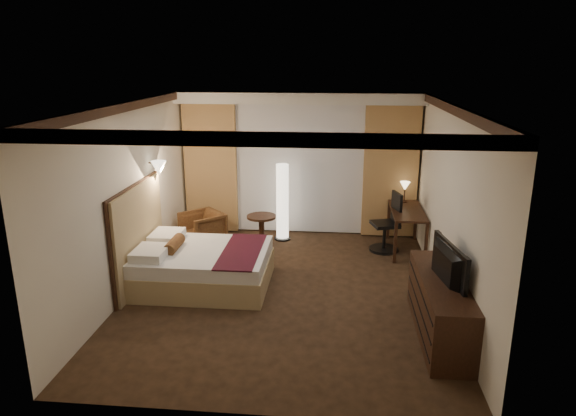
# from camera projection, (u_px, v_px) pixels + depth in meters

# --- Properties ---
(floor) EXTENTS (4.50, 5.50, 0.01)m
(floor) POSITION_uv_depth(u_px,v_px,m) (285.00, 291.00, 7.53)
(floor) COLOR black
(floor) RESTS_ON ground
(ceiling) EXTENTS (4.50, 5.50, 0.01)m
(ceiling) POSITION_uv_depth(u_px,v_px,m) (285.00, 104.00, 6.78)
(ceiling) COLOR white
(ceiling) RESTS_ON back_wall
(back_wall) EXTENTS (4.50, 0.02, 2.70)m
(back_wall) POSITION_uv_depth(u_px,v_px,m) (300.00, 164.00, 9.78)
(back_wall) COLOR white
(back_wall) RESTS_ON floor
(left_wall) EXTENTS (0.02, 5.50, 2.70)m
(left_wall) POSITION_uv_depth(u_px,v_px,m) (130.00, 198.00, 7.36)
(left_wall) COLOR white
(left_wall) RESTS_ON floor
(right_wall) EXTENTS (0.02, 5.50, 2.70)m
(right_wall) POSITION_uv_depth(u_px,v_px,m) (450.00, 207.00, 6.95)
(right_wall) COLOR white
(right_wall) RESTS_ON floor
(crown_molding) EXTENTS (4.50, 5.50, 0.12)m
(crown_molding) POSITION_uv_depth(u_px,v_px,m) (285.00, 109.00, 6.79)
(crown_molding) COLOR black
(crown_molding) RESTS_ON ceiling
(soffit) EXTENTS (4.50, 0.50, 0.20)m
(soffit) POSITION_uv_depth(u_px,v_px,m) (299.00, 98.00, 9.19)
(soffit) COLOR white
(soffit) RESTS_ON ceiling
(curtain_sheer) EXTENTS (2.48, 0.04, 2.45)m
(curtain_sheer) POSITION_uv_depth(u_px,v_px,m) (299.00, 170.00, 9.73)
(curtain_sheer) COLOR silver
(curtain_sheer) RESTS_ON back_wall
(curtain_left_drape) EXTENTS (1.00, 0.14, 2.45)m
(curtain_left_drape) POSITION_uv_depth(u_px,v_px,m) (211.00, 169.00, 9.83)
(curtain_left_drape) COLOR tan
(curtain_left_drape) RESTS_ON back_wall
(curtain_right_drape) EXTENTS (1.00, 0.14, 2.45)m
(curtain_right_drape) POSITION_uv_depth(u_px,v_px,m) (390.00, 172.00, 9.52)
(curtain_right_drape) COLOR tan
(curtain_right_drape) RESTS_ON back_wall
(wall_sconce) EXTENTS (0.24, 0.24, 0.24)m
(wall_sconce) POSITION_uv_depth(u_px,v_px,m) (159.00, 168.00, 8.08)
(wall_sconce) COLOR white
(wall_sconce) RESTS_ON left_wall
(bed) EXTENTS (1.92, 1.50, 0.56)m
(bed) POSITION_uv_depth(u_px,v_px,m) (204.00, 267.00, 7.66)
(bed) COLOR white
(bed) RESTS_ON floor
(headboard) EXTENTS (0.12, 1.80, 1.50)m
(headboard) POSITION_uv_depth(u_px,v_px,m) (139.00, 236.00, 7.62)
(headboard) COLOR tan
(headboard) RESTS_ON floor
(armchair) EXTENTS (0.91, 0.91, 0.68)m
(armchair) POSITION_uv_depth(u_px,v_px,m) (202.00, 227.00, 9.28)
(armchair) COLOR #452214
(armchair) RESTS_ON floor
(side_table) EXTENTS (0.53, 0.53, 0.58)m
(side_table) POSITION_uv_depth(u_px,v_px,m) (262.00, 231.00, 9.25)
(side_table) COLOR black
(side_table) RESTS_ON floor
(floor_lamp) EXTENTS (0.31, 0.31, 1.45)m
(floor_lamp) POSITION_uv_depth(u_px,v_px,m) (282.00, 202.00, 9.48)
(floor_lamp) COLOR white
(floor_lamp) RESTS_ON floor
(desk) EXTENTS (0.55, 1.32, 0.75)m
(desk) POSITION_uv_depth(u_px,v_px,m) (406.00, 230.00, 9.02)
(desk) COLOR black
(desk) RESTS_ON floor
(desk_lamp) EXTENTS (0.18, 0.18, 0.34)m
(desk_lamp) POSITION_uv_depth(u_px,v_px,m) (405.00, 193.00, 9.35)
(desk_lamp) COLOR #FFD899
(desk_lamp) RESTS_ON desk
(office_chair) EXTENTS (0.63, 0.63, 1.06)m
(office_chair) POSITION_uv_depth(u_px,v_px,m) (385.00, 222.00, 8.96)
(office_chair) COLOR black
(office_chair) RESTS_ON floor
(dresser) EXTENTS (0.50, 1.90, 0.74)m
(dresser) POSITION_uv_depth(u_px,v_px,m) (440.00, 307.00, 6.25)
(dresser) COLOR black
(dresser) RESTS_ON floor
(television) EXTENTS (0.75, 1.10, 0.13)m
(television) POSITION_uv_depth(u_px,v_px,m) (442.00, 256.00, 6.06)
(television) COLOR black
(television) RESTS_ON dresser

